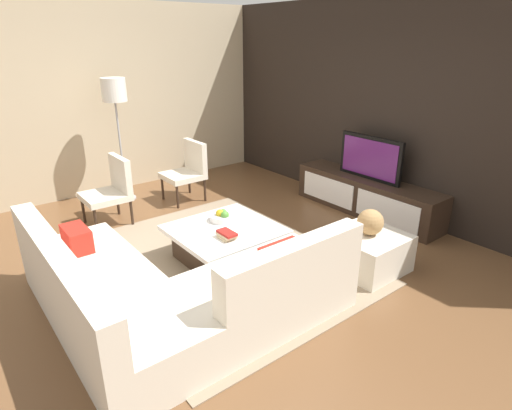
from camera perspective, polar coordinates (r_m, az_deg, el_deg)
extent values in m
plane|color=brown|center=(4.63, -4.44, -8.10)|extent=(14.00, 14.00, 0.00)
cube|color=black|center=(6.02, 17.41, 12.14)|extent=(6.40, 0.12, 2.80)
cube|color=#C6B28E|center=(7.05, -18.57, 13.27)|extent=(0.12, 5.20, 2.80)
cube|color=gray|center=(4.70, -5.14, -7.57)|extent=(3.09, 2.45, 0.01)
cube|color=#332319|center=(6.06, 14.58, 1.21)|extent=(2.17, 0.48, 0.50)
cube|color=white|center=(6.18, 9.54, 2.01)|extent=(0.92, 0.01, 0.35)
cube|color=white|center=(5.61, 17.05, -0.74)|extent=(0.92, 0.01, 0.35)
cube|color=black|center=(5.90, 15.07, 6.12)|extent=(0.96, 0.05, 0.58)
cube|color=#591E66|center=(5.88, 14.90, 6.08)|extent=(0.87, 0.01, 0.49)
cube|color=beige|center=(3.90, -19.16, -12.04)|extent=(2.31, 0.85, 0.42)
cube|color=beige|center=(3.63, -24.92, -8.09)|extent=(2.31, 0.18, 0.40)
cube|color=beige|center=(3.80, 1.43, -11.60)|extent=(0.85, 1.42, 0.42)
cube|color=beige|center=(3.38, 5.16, -8.21)|extent=(0.18, 1.42, 0.40)
cube|color=red|center=(4.34, -22.86, -4.17)|extent=(0.36, 0.20, 0.22)
cube|color=red|center=(3.88, 5.52, -6.81)|extent=(0.60, 0.44, 0.06)
cube|color=#332319|center=(4.68, -4.18, -5.50)|extent=(0.82, 0.86, 0.33)
cube|color=white|center=(4.59, -4.24, -3.39)|extent=(1.02, 1.07, 0.05)
cylinder|color=#332319|center=(6.01, -22.13, -0.51)|extent=(0.04, 0.04, 0.38)
cylinder|color=#332319|center=(5.59, -20.69, -1.94)|extent=(0.04, 0.04, 0.38)
cylinder|color=#332319|center=(6.14, -18.04, 0.49)|extent=(0.04, 0.04, 0.38)
cylinder|color=#332319|center=(5.73, -16.33, -0.83)|extent=(0.04, 0.04, 0.38)
cube|color=beige|center=(5.80, -19.53, 1.07)|extent=(0.55, 0.54, 0.08)
cube|color=beige|center=(5.79, -17.70, 4.04)|extent=(0.55, 0.08, 0.45)
cylinder|color=#A5A5AA|center=(6.75, -16.90, 0.91)|extent=(0.28, 0.28, 0.02)
cylinder|color=#A5A5AA|center=(6.54, -17.58, 6.86)|extent=(0.03, 0.03, 1.43)
cylinder|color=white|center=(6.39, -18.48, 14.44)|extent=(0.34, 0.34, 0.32)
cube|color=beige|center=(4.63, 14.66, -6.03)|extent=(0.70, 0.70, 0.40)
cylinder|color=silver|center=(4.76, -4.49, -1.69)|extent=(0.28, 0.28, 0.07)
sphere|color=#4C8C33|center=(4.69, -4.18, -1.33)|extent=(0.09, 0.09, 0.09)
sphere|color=#4C8C33|center=(4.76, -4.43, -0.99)|extent=(0.08, 0.08, 0.08)
sphere|color=gold|center=(4.73, -4.86, -1.13)|extent=(0.09, 0.09, 0.09)
cylinder|color=#332319|center=(6.54, -12.41, 2.35)|extent=(0.04, 0.04, 0.38)
cylinder|color=#332319|center=(6.15, -10.49, 1.26)|extent=(0.04, 0.04, 0.38)
cylinder|color=#332319|center=(6.74, -8.93, 3.17)|extent=(0.04, 0.04, 0.38)
cylinder|color=#332319|center=(6.36, -6.87, 2.17)|extent=(0.04, 0.04, 0.38)
cube|color=beige|center=(6.38, -9.78, 3.87)|extent=(0.54, 0.54, 0.08)
cube|color=beige|center=(6.42, -8.14, 6.53)|extent=(0.54, 0.08, 0.45)
sphere|color=#AD8451|center=(4.49, 15.06, -2.23)|extent=(0.27, 0.27, 0.27)
cube|color=#CCB78C|center=(4.35, -3.90, -4.30)|extent=(0.15, 0.15, 0.03)
cube|color=#CCB78C|center=(4.34, -3.95, -3.96)|extent=(0.21, 0.14, 0.03)
cube|color=maroon|center=(4.32, -3.91, -3.74)|extent=(0.22, 0.12, 0.03)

